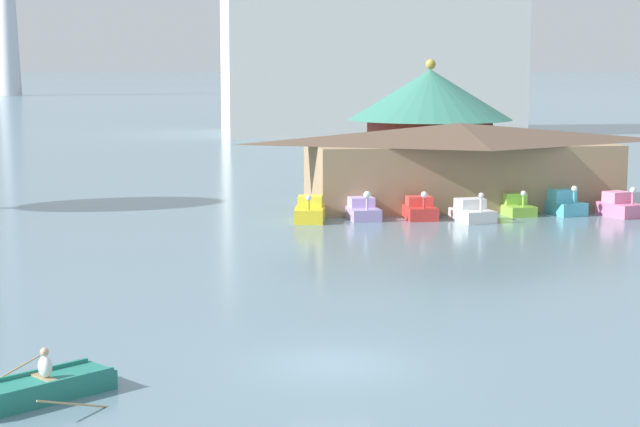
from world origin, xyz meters
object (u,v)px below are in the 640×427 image
object	(u,v)px
pedal_boat_lime	(514,206)
pedal_boat_pink	(619,206)
pedal_boat_cyan	(564,204)
pedal_boat_lavender	(362,210)
boathouse	(459,163)
pedal_boat_white	(472,212)
background_building_block	(368,50)
pedal_boat_red	(420,210)
rowboat_with_rower	(35,390)
green_roof_pavilion	(430,120)
pedal_boat_yellow	(310,211)

from	to	relation	value
pedal_boat_lime	pedal_boat_pink	distance (m)	5.72
pedal_boat_cyan	pedal_boat_lavender	bearing A→B (deg)	-100.64
boathouse	pedal_boat_lavender	bearing A→B (deg)	-144.84
pedal_boat_white	background_building_block	bearing A→B (deg)	162.37
pedal_boat_red	pedal_boat_cyan	size ratio (longest dim) A/B	0.89
pedal_boat_lavender	pedal_boat_pink	xyz separation A→B (m)	(14.23, -0.98, 0.07)
rowboat_with_rower	boathouse	xyz separation A→B (m)	(20.53, 34.46, 2.27)
rowboat_with_rower	pedal_boat_cyan	size ratio (longest dim) A/B	1.52
pedal_boat_lavender	background_building_block	xyz separation A→B (m)	(13.82, 71.05, 9.41)
rowboat_with_rower	pedal_boat_white	size ratio (longest dim) A/B	1.52
green_roof_pavilion	pedal_boat_cyan	bearing A→B (deg)	-74.80
pedal_boat_red	pedal_boat_white	world-z (taller)	pedal_boat_white
pedal_boat_lavender	green_roof_pavilion	size ratio (longest dim) A/B	0.24
pedal_boat_lime	boathouse	world-z (taller)	boathouse
pedal_boat_yellow	pedal_boat_red	distance (m)	6.02
pedal_boat_red	rowboat_with_rower	bearing A→B (deg)	-28.81
pedal_boat_cyan	pedal_boat_pink	xyz separation A→B (m)	(2.75, -1.24, -0.01)
pedal_boat_cyan	boathouse	size ratio (longest dim) A/B	0.14
pedal_boat_cyan	green_roof_pavilion	bearing A→B (deg)	-176.74
pedal_boat_yellow	background_building_block	bearing A→B (deg)	177.95
pedal_boat_cyan	background_building_block	xyz separation A→B (m)	(2.33, 70.79, 9.33)
pedal_boat_lime	background_building_block	world-z (taller)	background_building_block
pedal_boat_lavender	pedal_boat_lime	bearing A→B (deg)	91.87
pedal_boat_lavender	boathouse	world-z (taller)	boathouse
pedal_boat_white	green_roof_pavilion	world-z (taller)	green_roof_pavilion
pedal_boat_red	green_roof_pavilion	distance (m)	16.54
pedal_boat_yellow	pedal_boat_cyan	bearing A→B (deg)	103.38
pedal_boat_pink	boathouse	world-z (taller)	boathouse
boathouse	background_building_block	world-z (taller)	background_building_block
pedal_boat_lime	pedal_boat_lavender	bearing A→B (deg)	-90.50
pedal_boat_lime	green_roof_pavilion	bearing A→B (deg)	-179.73
pedal_boat_red	pedal_boat_lime	xyz separation A→B (m)	(5.65, 1.05, -0.03)
green_roof_pavilion	background_building_block	bearing A→B (deg)	83.53
boathouse	green_roof_pavilion	size ratio (longest dim) A/B	1.68
rowboat_with_rower	pedal_boat_red	world-z (taller)	pedal_boat_red
pedal_boat_yellow	pedal_boat_cyan	world-z (taller)	pedal_boat_cyan
pedal_boat_lime	pedal_boat_pink	world-z (taller)	pedal_boat_pink
pedal_boat_yellow	pedal_boat_lime	world-z (taller)	pedal_boat_yellow
pedal_boat_lavender	pedal_boat_red	size ratio (longest dim) A/B	1.15
pedal_boat_white	background_building_block	size ratio (longest dim) A/B	0.08
pedal_boat_pink	background_building_block	world-z (taller)	background_building_block
background_building_block	pedal_boat_cyan	bearing A→B (deg)	-91.88
pedal_boat_white	pedal_boat_lavender	bearing A→B (deg)	-117.48
pedal_boat_white	green_roof_pavilion	bearing A→B (deg)	162.56
pedal_boat_red	pedal_boat_white	size ratio (longest dim) A/B	0.89
background_building_block	pedal_boat_white	bearing A→B (deg)	-96.41
pedal_boat_lime	pedal_boat_pink	bearing A→B (deg)	68.51
pedal_boat_yellow	pedal_boat_cyan	distance (m)	14.41
pedal_boat_lime	green_roof_pavilion	size ratio (longest dim) A/B	0.26
rowboat_with_rower	background_building_block	distance (m)	104.97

